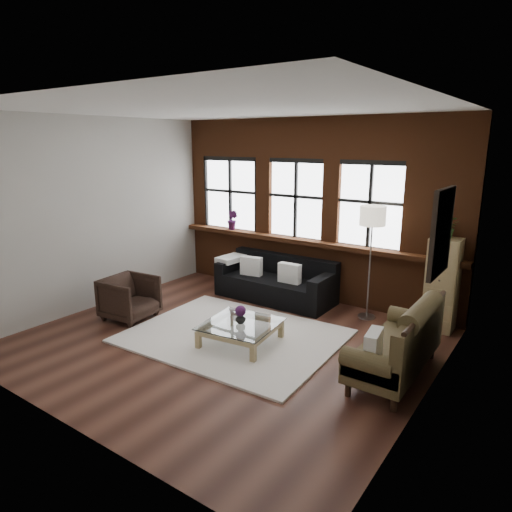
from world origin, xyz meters
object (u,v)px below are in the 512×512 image
Objects in this scene: vintage_settee at (395,340)px; floor_lamp at (370,259)px; vase at (241,318)px; coffee_table at (241,334)px; armchair at (130,298)px; drawer_chest at (442,284)px; dark_sofa at (275,279)px.

floor_lamp is (-0.99, 1.62, 0.52)m from vintage_settee.
floor_lamp is (1.07, 1.99, 0.59)m from vase.
vintage_settee is 11.56× the size of vase.
vintage_settee is 2.11m from coffee_table.
vase reaches higher than coffee_table.
armchair reaches higher than coffee_table.
armchair is 4.86m from drawer_chest.
dark_sofa is 1.99m from coffee_table.
drawer_chest is 0.72× the size of floor_lamp.
armchair is 2.08m from coffee_table.
drawer_chest reaches higher than coffee_table.
vase is at bearing -89.40° from armchair.
vase is at bearing -134.44° from drawer_chest.
dark_sofa is 3.08m from vintage_settee.
drawer_chest reaches higher than dark_sofa.
armchair is 3.89m from floor_lamp.
vintage_settee is at bearing 10.01° from coffee_table.
dark_sofa reaches higher than armchair.
vintage_settee is at bearing -29.36° from dark_sofa.
dark_sofa is at bearing -40.01° from armchair.
vintage_settee is (2.69, -1.51, 0.08)m from dark_sofa.
drawer_chest is at bearing 87.31° from vintage_settee.
vintage_settee is 4.16m from armchair.
floor_lamp is at bearing 61.59° from vase.
drawer_chest is (4.20, 2.42, 0.36)m from armchair.
drawer_chest reaches higher than vase.
drawer_chest reaches higher than vintage_settee.
vintage_settee reaches higher than dark_sofa.
floor_lamp reaches higher than vase.
vase is at bearing -71.51° from dark_sofa.
floor_lamp is (1.07, 1.99, 0.83)m from coffee_table.
vintage_settee reaches higher than coffee_table.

